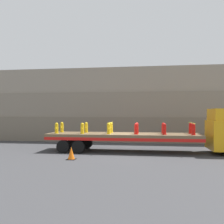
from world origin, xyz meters
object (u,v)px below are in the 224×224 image
fire_hydrant_yellow_near_0 (57,128)px  fire_hydrant_yellow_far_1 (86,128)px  fire_hydrant_yellow_far_2 (111,128)px  fire_hydrant_red_far_5 (191,128)px  fire_hydrant_yellow_near_1 (82,128)px  fire_hydrant_red_far_3 (137,128)px  fire_hydrant_red_near_3 (136,129)px  fire_hydrant_red_far_4 (163,128)px  fire_hydrant_red_near_5 (193,129)px  flatbed_trailer (116,136)px  fire_hydrant_yellow_far_0 (62,127)px  fire_hydrant_yellow_near_2 (109,129)px  fire_hydrant_red_near_4 (164,129)px  traffic_cone (71,153)px

fire_hydrant_yellow_near_0 → fire_hydrant_yellow_far_1: 2.09m
fire_hydrant_yellow_far_2 → fire_hydrant_red_far_5: 5.40m
fire_hydrant_yellow_near_1 → fire_hydrant_red_far_3: bearing=16.5°
fire_hydrant_yellow_near_1 → fire_hydrant_red_near_3: bearing=0.0°
fire_hydrant_red_far_4 → fire_hydrant_red_near_5: (1.80, -1.07, 0.00)m
flatbed_trailer → fire_hydrant_yellow_far_0: size_ratio=13.98×
fire_hydrant_yellow_near_2 → fire_hydrant_red_far_3: same height
fire_hydrant_red_far_3 → fire_hydrant_red_far_5: size_ratio=1.00×
fire_hydrant_yellow_far_0 → fire_hydrant_red_far_3: (5.40, 0.00, 0.00)m
fire_hydrant_yellow_far_1 → fire_hydrant_red_far_4: same height
flatbed_trailer → fire_hydrant_yellow_near_1: bearing=-166.4°
fire_hydrant_yellow_near_1 → fire_hydrant_red_near_5: same height
flatbed_trailer → fire_hydrant_yellow_far_2: fire_hydrant_yellow_far_2 is taller
fire_hydrant_yellow_far_1 → fire_hydrant_red_far_3: size_ratio=1.00×
fire_hydrant_yellow_near_2 → fire_hydrant_yellow_far_2: bearing=90.0°
fire_hydrant_yellow_far_1 → fire_hydrant_red_near_3: 3.75m
fire_hydrant_red_near_4 → fire_hydrant_red_near_3: bearing=180.0°
flatbed_trailer → fire_hydrant_yellow_near_1: 2.33m
fire_hydrant_yellow_far_1 → fire_hydrant_yellow_far_2: size_ratio=1.00×
fire_hydrant_yellow_near_2 → fire_hydrant_red_near_5: size_ratio=1.00×
fire_hydrant_red_near_3 → fire_hydrant_red_far_3: same height
flatbed_trailer → fire_hydrant_red_far_4: 3.29m
fire_hydrant_red_far_4 → traffic_cone: 6.63m
flatbed_trailer → fire_hydrant_red_far_5: size_ratio=13.98×
fire_hydrant_yellow_far_0 → fire_hydrant_red_near_4: same height
fire_hydrant_yellow_far_2 → fire_hydrant_red_far_5: bearing=0.0°
fire_hydrant_yellow_near_1 → fire_hydrant_red_near_5: bearing=0.0°
fire_hydrant_red_near_3 → fire_hydrant_red_far_5: 3.75m
fire_hydrant_yellow_far_0 → fire_hydrant_red_near_4: 7.28m
flatbed_trailer → fire_hydrant_red_far_5: (4.99, 0.53, 0.56)m
fire_hydrant_red_near_3 → traffic_cone: fire_hydrant_red_near_3 is taller
fire_hydrant_red_far_3 → fire_hydrant_red_far_5: 3.60m
fire_hydrant_red_far_3 → fire_hydrant_yellow_far_0: bearing=180.0°
fire_hydrant_yellow_far_1 → fire_hydrant_red_near_4: bearing=-11.2°
fire_hydrant_red_near_5 → fire_hydrant_yellow_near_2: bearing=180.0°
fire_hydrant_yellow_far_0 → fire_hydrant_yellow_near_1: (1.80, -1.07, 0.00)m
fire_hydrant_red_near_5 → fire_hydrant_yellow_far_1: bearing=171.6°
fire_hydrant_red_far_4 → fire_hydrant_red_near_5: same height
flatbed_trailer → fire_hydrant_yellow_far_1: bearing=166.4°
fire_hydrant_yellow_near_1 → fire_hydrant_red_near_4: size_ratio=1.00×
fire_hydrant_yellow_near_2 → traffic_cone: 3.44m
fire_hydrant_yellow_far_2 → flatbed_trailer: bearing=-52.9°
fire_hydrant_yellow_near_1 → fire_hydrant_yellow_near_2: same height
fire_hydrant_red_far_3 → fire_hydrant_red_far_5: same height
fire_hydrant_red_near_5 → fire_hydrant_red_near_4: bearing=180.0°
fire_hydrant_yellow_far_0 → fire_hydrant_red_far_4: (7.20, 0.00, 0.00)m
flatbed_trailer → fire_hydrant_yellow_near_0: 4.08m
fire_hydrant_red_near_5 → fire_hydrant_red_near_3: bearing=180.0°
fire_hydrant_yellow_near_1 → fire_hydrant_red_near_5: (7.20, 0.00, 0.00)m
fire_hydrant_red_far_5 → traffic_cone: size_ratio=1.03×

